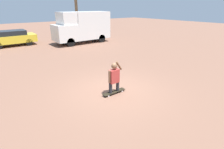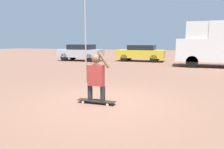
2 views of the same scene
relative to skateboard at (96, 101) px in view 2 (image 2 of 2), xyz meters
The scene contains 7 objects.
ground_plane 0.31m from the skateboard, 56.51° to the left, with size 80.00×80.00×0.00m, color brown.
skateboard is the anchor object (origin of this frame).
person_skateboarder 0.74m from the skateboard, behind, with size 0.71×0.25×1.36m.
camper_van 12.00m from the skateboard, 67.59° to the left, with size 5.68×2.14×3.06m.
parked_car_yellow 13.85m from the skateboard, 96.67° to the left, with size 4.17×1.91×1.44m.
parked_car_silver 14.16m from the skateboard, 119.10° to the left, with size 4.01×1.73×1.48m.
flagpole 10.60m from the skateboard, 117.20° to the left, with size 1.15×0.12×6.65m.
Camera 2 is at (2.23, -5.77, 1.74)m, focal length 35.00 mm.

